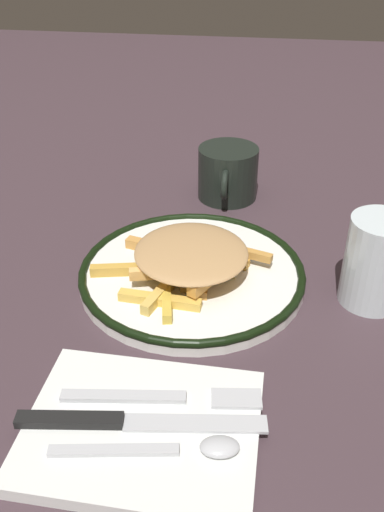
{
  "coord_description": "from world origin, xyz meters",
  "views": [
    {
      "loc": [
        0.53,
        0.08,
        0.39
      ],
      "look_at": [
        0.0,
        0.0,
        0.03
      ],
      "focal_mm": 39.46,
      "sensor_mm": 36.0,
      "label": 1
    }
  ],
  "objects_px": {
    "plate": "(192,273)",
    "knife": "(119,421)",
    "fork": "(162,397)",
    "water_glass": "(376,262)",
    "fries_heap": "(190,258)",
    "coffee_mug": "(228,173)",
    "napkin": "(142,429)",
    "spoon": "(178,448)"
  },
  "relations": [
    {
      "from": "plate",
      "to": "knife",
      "type": "relative_size",
      "value": 1.26
    },
    {
      "from": "knife",
      "to": "coffee_mug",
      "type": "relative_size",
      "value": 1.87
    },
    {
      "from": "water_glass",
      "to": "fork",
      "type": "bearing_deg",
      "value": -46.44
    },
    {
      "from": "fries_heap",
      "to": "napkin",
      "type": "bearing_deg",
      "value": -2.21
    },
    {
      "from": "knife",
      "to": "coffee_mug",
      "type": "xyz_separation_m",
      "value": [
        -0.45,
        0.05,
        0.02
      ]
    },
    {
      "from": "fries_heap",
      "to": "fork",
      "type": "distance_m",
      "value": 0.19
    },
    {
      "from": "napkin",
      "to": "fork",
      "type": "relative_size",
      "value": 1.1
    },
    {
      "from": "napkin",
      "to": "fries_heap",
      "type": "bearing_deg",
      "value": 177.79
    },
    {
      "from": "fork",
      "to": "water_glass",
      "type": "relative_size",
      "value": 1.73
    },
    {
      "from": "fries_heap",
      "to": "fork",
      "type": "bearing_deg",
      "value": 1.07
    },
    {
      "from": "napkin",
      "to": "knife",
      "type": "bearing_deg",
      "value": -82.82
    },
    {
      "from": "coffee_mug",
      "to": "plate",
      "type": "bearing_deg",
      "value": -5.58
    },
    {
      "from": "knife",
      "to": "spoon",
      "type": "distance_m",
      "value": 0.06
    },
    {
      "from": "plate",
      "to": "fork",
      "type": "relative_size",
      "value": 1.49
    },
    {
      "from": "plate",
      "to": "fork",
      "type": "distance_m",
      "value": 0.2
    },
    {
      "from": "fries_heap",
      "to": "knife",
      "type": "xyz_separation_m",
      "value": [
        0.22,
        -0.03,
        -0.02
      ]
    },
    {
      "from": "fork",
      "to": "knife",
      "type": "height_order",
      "value": "knife"
    },
    {
      "from": "fork",
      "to": "water_glass",
      "type": "height_order",
      "value": "water_glass"
    },
    {
      "from": "plate",
      "to": "fork",
      "type": "height_order",
      "value": "same"
    },
    {
      "from": "napkin",
      "to": "coffee_mug",
      "type": "relative_size",
      "value": 1.73
    },
    {
      "from": "water_glass",
      "to": "spoon",
      "type": "bearing_deg",
      "value": -36.25
    },
    {
      "from": "fries_heap",
      "to": "coffee_mug",
      "type": "bearing_deg",
      "value": 174.24
    },
    {
      "from": "fork",
      "to": "water_glass",
      "type": "bearing_deg",
      "value": 133.56
    },
    {
      "from": "fries_heap",
      "to": "water_glass",
      "type": "xyz_separation_m",
      "value": [
        0.0,
        0.2,
        0.02
      ]
    },
    {
      "from": "fork",
      "to": "spoon",
      "type": "xyz_separation_m",
      "value": [
        0.05,
        0.02,
        0.0
      ]
    },
    {
      "from": "napkin",
      "to": "fork",
      "type": "distance_m",
      "value": 0.03
    },
    {
      "from": "fork",
      "to": "water_glass",
      "type": "distance_m",
      "value": 0.28
    },
    {
      "from": "napkin",
      "to": "water_glass",
      "type": "xyz_separation_m",
      "value": [
        -0.22,
        0.21,
        0.04
      ]
    },
    {
      "from": "fork",
      "to": "knife",
      "type": "xyz_separation_m",
      "value": [
        0.03,
        -0.03,
        0.0
      ]
    },
    {
      "from": "plate",
      "to": "napkin",
      "type": "bearing_deg",
      "value": -2.5
    },
    {
      "from": "fries_heap",
      "to": "coffee_mug",
      "type": "xyz_separation_m",
      "value": [
        -0.23,
        0.02,
        0.0
      ]
    },
    {
      "from": "spoon",
      "to": "water_glass",
      "type": "relative_size",
      "value": 1.49
    },
    {
      "from": "coffee_mug",
      "to": "knife",
      "type": "bearing_deg",
      "value": -6.36
    },
    {
      "from": "spoon",
      "to": "fries_heap",
      "type": "bearing_deg",
      "value": -173.92
    },
    {
      "from": "plate",
      "to": "fork",
      "type": "xyz_separation_m",
      "value": [
        0.2,
        0.0,
        0.01
      ]
    },
    {
      "from": "fork",
      "to": "spoon",
      "type": "bearing_deg",
      "value": 23.25
    },
    {
      "from": "plate",
      "to": "spoon",
      "type": "distance_m",
      "value": 0.25
    },
    {
      "from": "fries_heap",
      "to": "plate",
      "type": "bearing_deg",
      "value": 168.54
    },
    {
      "from": "water_glass",
      "to": "coffee_mug",
      "type": "height_order",
      "value": "water_glass"
    },
    {
      "from": "plate",
      "to": "knife",
      "type": "xyz_separation_m",
      "value": [
        0.23,
        -0.03,
        0.01
      ]
    },
    {
      "from": "napkin",
      "to": "fork",
      "type": "height_order",
      "value": "fork"
    },
    {
      "from": "knife",
      "to": "fork",
      "type": "bearing_deg",
      "value": 135.89
    }
  ]
}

